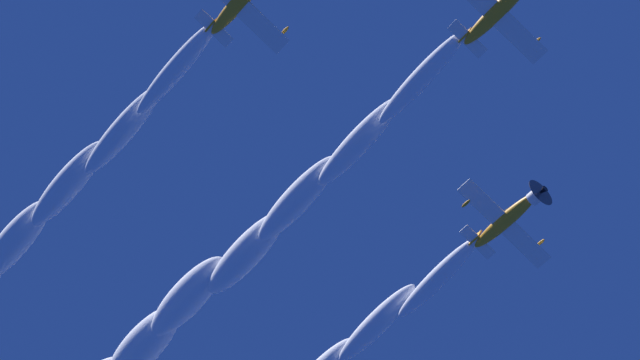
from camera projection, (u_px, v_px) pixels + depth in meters
name	position (u px, v px, depth m)	size (l,w,h in m)	color
airplane_lead	(501.00, 8.00, 85.92)	(7.22, 7.45, 3.18)	orange
airplane_left_wingman	(508.00, 218.00, 93.91)	(7.16, 7.41, 3.44)	orange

